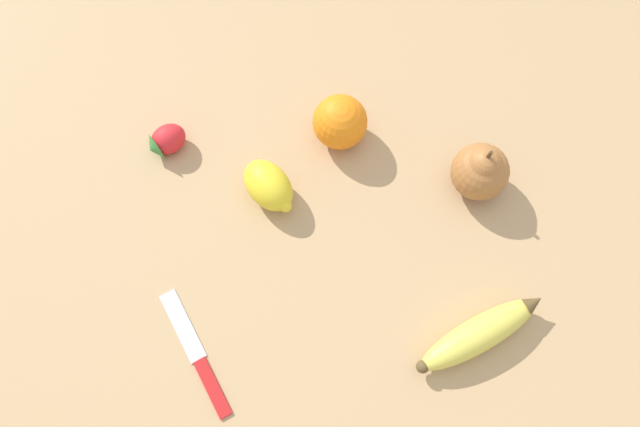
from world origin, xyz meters
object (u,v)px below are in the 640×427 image
Objects in this scene: orange at (340,122)px; paring_knife at (198,357)px; strawberry at (166,141)px; lemon at (269,186)px; pear at (481,170)px; banana at (480,334)px.

paring_knife is at bearing 146.93° from orange.
paring_knife is at bearing 65.17° from strawberry.
paring_knife is (-0.30, -0.05, -0.02)m from strawberry.
lemon is at bearing 130.17° from orange.
pear is 0.44m from strawberry.
strawberry is 0.16m from lemon.
strawberry is 0.30m from paring_knife.
paring_knife is (-0.22, 0.38, -0.04)m from pear.
orange is 0.46× the size of paring_knife.
banana is at bearing -129.49° from lemon.
paring_knife is (-0.01, 0.36, -0.02)m from banana.
strawberry is (0.08, 0.43, -0.02)m from pear.
banana is 0.34m from orange.
lemon is (0.21, 0.26, 0.01)m from banana.
pear is at bearing -115.36° from orange.
paring_knife is (-0.22, 0.10, -0.02)m from lemon.
strawberry is at bearing 60.70° from lemon.
orange is at bearing 92.10° from banana.
orange is 0.20m from pear.
orange is 0.37m from paring_knife.
strawberry is (-0.01, 0.25, -0.02)m from orange.
lemon reaches higher than paring_knife.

